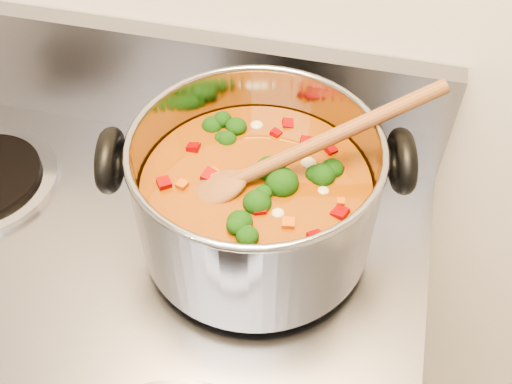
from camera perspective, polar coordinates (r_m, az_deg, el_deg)
stockpot at (r=0.63m, az=-0.03°, el=-0.34°), size 0.33×0.27×0.16m
wooden_spoon at (r=0.60m, az=1.75°, el=2.85°), size 0.27×0.17×0.11m
cooktop_crumbs at (r=0.62m, az=-11.43°, el=-16.81°), size 0.14×0.06×0.01m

